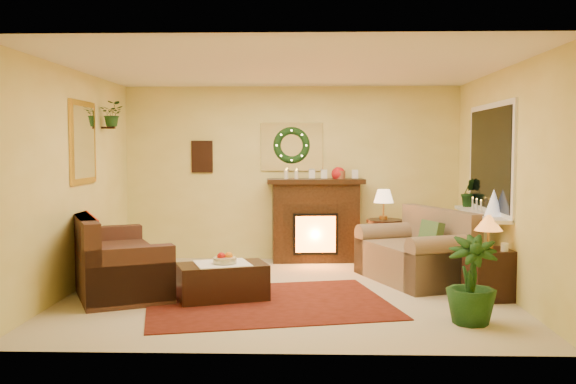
{
  "coord_description": "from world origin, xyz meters",
  "views": [
    {
      "loc": [
        0.22,
        -7.39,
        1.69
      ],
      "look_at": [
        0.0,
        0.35,
        1.15
      ],
      "focal_mm": 40.0,
      "sensor_mm": 36.0,
      "label": 1
    }
  ],
  "objects_px": {
    "sofa": "(116,253)",
    "end_table_square": "(489,275)",
    "loveseat": "(414,248)",
    "side_table_round": "(384,244)",
    "coffee_table": "(222,281)",
    "fireplace": "(315,224)"
  },
  "relations": [
    {
      "from": "coffee_table",
      "to": "loveseat",
      "type": "bearing_deg",
      "value": 5.91
    },
    {
      "from": "fireplace",
      "to": "end_table_square",
      "type": "distance_m",
      "value": 3.02
    },
    {
      "from": "fireplace",
      "to": "side_table_round",
      "type": "relative_size",
      "value": 1.88
    },
    {
      "from": "loveseat",
      "to": "side_table_round",
      "type": "xyz_separation_m",
      "value": [
        -0.25,
        0.99,
        -0.09
      ]
    },
    {
      "from": "loveseat",
      "to": "side_table_round",
      "type": "distance_m",
      "value": 1.03
    },
    {
      "from": "side_table_round",
      "to": "coffee_table",
      "type": "distance_m",
      "value": 2.9
    },
    {
      "from": "sofa",
      "to": "loveseat",
      "type": "bearing_deg",
      "value": -16.35
    },
    {
      "from": "sofa",
      "to": "end_table_square",
      "type": "bearing_deg",
      "value": -30.26
    },
    {
      "from": "end_table_square",
      "to": "loveseat",
      "type": "bearing_deg",
      "value": 125.57
    },
    {
      "from": "fireplace",
      "to": "loveseat",
      "type": "height_order",
      "value": "fireplace"
    },
    {
      "from": "loveseat",
      "to": "end_table_square",
      "type": "xyz_separation_m",
      "value": [
        0.68,
        -0.95,
        -0.15
      ]
    },
    {
      "from": "loveseat",
      "to": "coffee_table",
      "type": "distance_m",
      "value": 2.53
    },
    {
      "from": "loveseat",
      "to": "side_table_round",
      "type": "bearing_deg",
      "value": 82.49
    },
    {
      "from": "loveseat",
      "to": "coffee_table",
      "type": "height_order",
      "value": "loveseat"
    },
    {
      "from": "loveseat",
      "to": "coffee_table",
      "type": "relative_size",
      "value": 1.63
    },
    {
      "from": "sofa",
      "to": "end_table_square",
      "type": "relative_size",
      "value": 3.77
    },
    {
      "from": "sofa",
      "to": "fireplace",
      "type": "distance_m",
      "value": 3.08
    },
    {
      "from": "fireplace",
      "to": "loveseat",
      "type": "distance_m",
      "value": 1.85
    },
    {
      "from": "sofa",
      "to": "end_table_square",
      "type": "distance_m",
      "value": 4.32
    },
    {
      "from": "loveseat",
      "to": "sofa",
      "type": "bearing_deg",
      "value": 166.92
    },
    {
      "from": "side_table_round",
      "to": "end_table_square",
      "type": "xyz_separation_m",
      "value": [
        0.93,
        -1.94,
        -0.05
      ]
    },
    {
      "from": "fireplace",
      "to": "end_table_square",
      "type": "xyz_separation_m",
      "value": [
        1.9,
        -2.33,
        -0.28
      ]
    }
  ]
}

